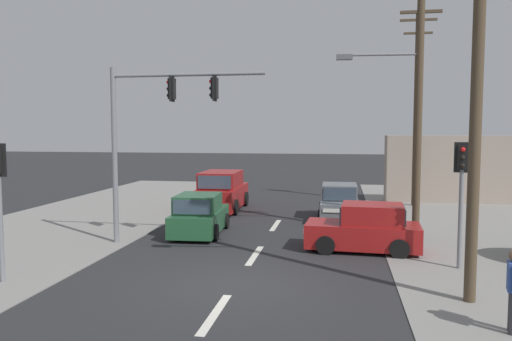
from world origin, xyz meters
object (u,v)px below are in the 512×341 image
Objects in this scene: hatchback_oncoming_near at (365,229)px; hatchback_oncoming_mid at (339,203)px; suv_kerbside_parked at (222,192)px; utility_pole_foreground_right at (472,54)px; pedestal_signal_right_kerb at (462,183)px; traffic_signal_mast at (150,122)px; utility_pole_midground_right at (415,101)px; hatchback_crossing_left at (199,216)px; utility_pole_background_right at (416,105)px.

hatchback_oncoming_near and hatchback_oncoming_mid have the same top height.
utility_pole_foreground_right is at bearing -54.39° from suv_kerbside_parked.
traffic_signal_mast is at bearing 171.30° from pedestal_signal_right_kerb.
pedestal_signal_right_kerb is 0.97× the size of hatchback_oncoming_mid.
suv_kerbside_parked is (-8.23, 5.19, -4.01)m from utility_pole_midground_right.
utility_pole_midground_right is at bearing 15.02° from traffic_signal_mast.
hatchback_oncoming_near and hatchback_crossing_left have the same top height.
hatchback_oncoming_near is 1.02× the size of hatchback_oncoming_mid.
pedestal_signal_right_kerb is 3.49m from hatchback_oncoming_near.
utility_pole_midground_right is at bearing -98.54° from utility_pole_background_right.
hatchback_oncoming_mid is at bearing 43.00° from traffic_signal_mast.
pedestal_signal_right_kerb is at bearing -34.84° from hatchback_oncoming_near.
hatchback_oncoming_near is (7.13, 0.27, -3.44)m from traffic_signal_mast.
utility_pole_background_right is at bearing 44.16° from hatchback_crossing_left.
hatchback_oncoming_near is (-2.95, -10.26, -4.46)m from utility_pole_background_right.
hatchback_oncoming_near is at bearing -106.03° from utility_pole_background_right.
utility_pole_background_right is 1.64× the size of traffic_signal_mast.
utility_pole_background_right is 12.32m from pedestal_signal_right_kerb.
utility_pole_midground_right is 4.64m from pedestal_signal_right_kerb.
traffic_signal_mast is at bearing 154.80° from utility_pole_foreground_right.
utility_pole_foreground_right is at bearing -66.51° from hatchback_oncoming_near.
utility_pole_foreground_right is 1.73× the size of traffic_signal_mast.
pedestal_signal_right_kerb reaches higher than hatchback_crossing_left.
hatchback_oncoming_near is at bearing -14.82° from hatchback_crossing_left.
utility_pole_foreground_right is 2.27× the size of suv_kerbside_parked.
pedestal_signal_right_kerb is at bearing 79.52° from utility_pole_foreground_right.
utility_pole_midground_right reaches higher than traffic_signal_mast.
pedestal_signal_right_kerb is at bearing -8.70° from traffic_signal_mast.
hatchback_oncoming_near is 9.78m from suv_kerbside_parked.
hatchback_oncoming_near is at bearing 2.14° from traffic_signal_mast.
utility_pole_background_right is 7.47m from hatchback_oncoming_mid.
hatchback_oncoming_mid is at bearing -16.58° from suv_kerbside_parked.
pedestal_signal_right_kerb is 12.85m from suv_kerbside_parked.
utility_pole_background_right is 10.79m from suv_kerbside_parked.
hatchback_oncoming_near is at bearing 113.49° from utility_pole_foreground_right.
pedestal_signal_right_kerb is 0.96× the size of hatchback_crossing_left.
suv_kerbside_parked is (-9.45, -2.96, -4.28)m from utility_pole_background_right.
suv_kerbside_parked is at bearing 85.27° from traffic_signal_mast.
utility_pole_foreground_right is 4.24m from pedestal_signal_right_kerb.
hatchback_oncoming_mid is (-3.78, -4.65, -4.46)m from utility_pole_background_right.
traffic_signal_mast reaches higher than suv_kerbside_parked.
hatchback_oncoming_mid is at bearing 37.99° from hatchback_crossing_left.
utility_pole_midground_right is at bearing 50.74° from hatchback_oncoming_near.
hatchback_crossing_left is at bearing 158.61° from pedestal_signal_right_kerb.
pedestal_signal_right_kerb reaches higher than hatchback_oncoming_near.
hatchback_crossing_left is (-5.15, -4.02, 0.00)m from hatchback_oncoming_mid.
suv_kerbside_parked is at bearing 147.79° from utility_pole_midground_right.
utility_pole_foreground_right is 11.16m from hatchback_crossing_left.
utility_pole_foreground_right is at bearing -93.74° from utility_pole_background_right.
utility_pole_background_right is at bearing 17.40° from suv_kerbside_parked.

